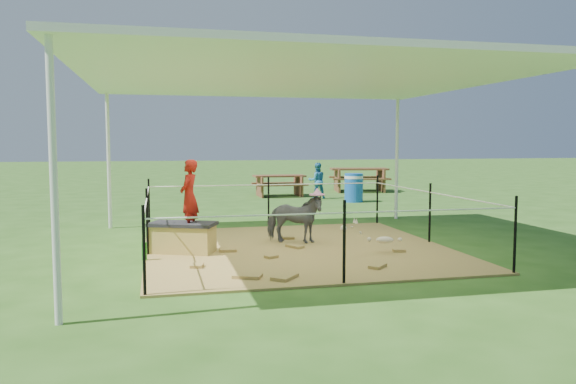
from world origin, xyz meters
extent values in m
plane|color=#2D5919|center=(0.00, 0.00, 0.00)|extent=(90.00, 90.00, 0.00)
cube|color=brown|center=(0.00, 0.00, 0.01)|extent=(4.60, 4.60, 0.03)
cylinder|color=silver|center=(-3.00, 3.00, 1.30)|extent=(0.07, 0.07, 2.60)
cylinder|color=silver|center=(3.00, 3.00, 1.30)|extent=(0.07, 0.07, 2.60)
cylinder|color=silver|center=(-3.00, -3.00, 1.30)|extent=(0.07, 0.07, 2.60)
cube|color=white|center=(0.00, 0.00, 2.64)|extent=(6.30, 6.30, 0.08)
cube|color=white|center=(0.00, 0.00, 2.79)|extent=(3.30, 3.30, 0.22)
cylinder|color=black|center=(-2.25, 2.25, 0.50)|extent=(0.04, 0.04, 1.00)
cylinder|color=black|center=(0.00, 2.25, 0.50)|extent=(0.04, 0.04, 1.00)
cylinder|color=black|center=(2.25, 2.25, 0.50)|extent=(0.04, 0.04, 1.00)
cylinder|color=black|center=(-2.25, 0.00, 0.50)|extent=(0.04, 0.04, 1.00)
cylinder|color=black|center=(2.25, 0.00, 0.50)|extent=(0.04, 0.04, 1.00)
cylinder|color=black|center=(-2.25, -2.25, 0.50)|extent=(0.04, 0.04, 1.00)
cylinder|color=black|center=(0.00, -2.25, 0.50)|extent=(0.04, 0.04, 1.00)
cylinder|color=black|center=(2.25, -2.25, 0.50)|extent=(0.04, 0.04, 1.00)
cylinder|color=white|center=(0.00, 2.25, 0.85)|extent=(4.50, 0.02, 0.02)
cylinder|color=white|center=(0.00, -2.25, 0.85)|extent=(4.50, 0.02, 0.02)
cylinder|color=white|center=(2.25, 0.00, 0.85)|extent=(0.02, 4.50, 0.02)
cylinder|color=white|center=(-2.25, 0.00, 0.85)|extent=(0.02, 4.50, 0.02)
cube|color=#A5823C|center=(-1.74, 0.04, 0.23)|extent=(1.00, 0.77, 0.40)
cube|color=black|center=(-1.74, 0.04, 0.46)|extent=(1.08, 0.84, 0.05)
imported|color=#AB1810|center=(-1.64, 0.04, 0.97)|extent=(0.39, 0.46, 1.08)
cylinder|color=#1E7D1B|center=(-2.29, -0.41, 0.16)|extent=(0.09, 0.09, 0.25)
imported|color=#525257|center=(0.06, 0.41, 0.43)|extent=(1.04, 0.78, 0.80)
cylinder|color=pink|center=(0.06, 0.41, 0.89)|extent=(0.25, 0.25, 0.12)
cylinder|color=#1757B3|center=(3.29, 6.52, 0.40)|extent=(0.60, 0.60, 0.80)
cube|color=brown|center=(1.61, 8.65, 0.33)|extent=(1.60, 1.17, 0.66)
cube|color=brown|center=(4.64, 9.73, 0.40)|extent=(2.16, 1.74, 0.80)
imported|color=teal|center=(2.55, 7.66, 0.54)|extent=(0.54, 0.43, 1.07)
camera|label=1|loc=(-2.10, -8.35, 1.65)|focal=35.00mm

